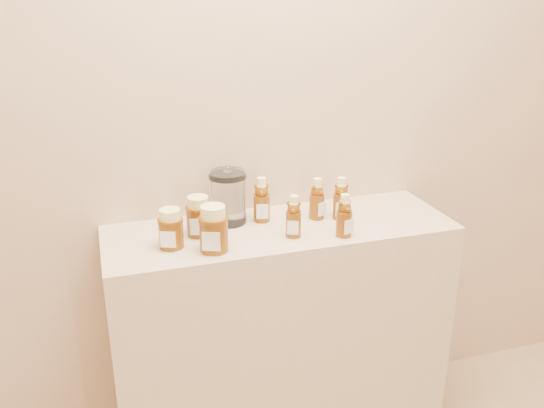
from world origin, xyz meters
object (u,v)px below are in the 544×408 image
object	(u,v)px
glass_canister	(228,195)
display_table	(280,338)
bear_bottle_back_left	(262,197)
bear_bottle_front_left	(294,213)
honey_jar_left	(171,228)

from	to	relation	value
glass_canister	display_table	bearing A→B (deg)	-30.30
bear_bottle_back_left	bear_bottle_front_left	world-z (taller)	bear_bottle_back_left
display_table	bear_bottle_front_left	bearing A→B (deg)	-79.79
bear_bottle_back_left	glass_canister	size ratio (longest dim) A/B	0.90
honey_jar_left	glass_canister	xyz separation A→B (m)	(0.22, 0.14, 0.04)
display_table	glass_canister	bearing A→B (deg)	149.70
bear_bottle_front_left	glass_canister	xyz separation A→B (m)	(-0.18, 0.18, 0.02)
bear_bottle_front_left	honey_jar_left	bearing A→B (deg)	-161.33
bear_bottle_back_left	honey_jar_left	world-z (taller)	bear_bottle_back_left
bear_bottle_back_left	glass_canister	world-z (taller)	glass_canister
honey_jar_left	glass_canister	bearing A→B (deg)	55.51
bear_bottle_back_left	bear_bottle_front_left	distance (m)	0.17
bear_bottle_back_left	bear_bottle_front_left	size ratio (longest dim) A/B	1.12
bear_bottle_front_left	honey_jar_left	size ratio (longest dim) A/B	1.25
display_table	honey_jar_left	world-z (taller)	honey_jar_left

